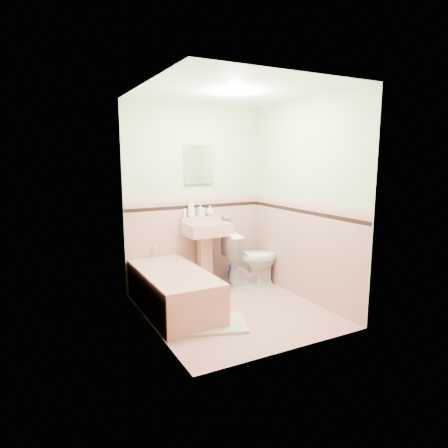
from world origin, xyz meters
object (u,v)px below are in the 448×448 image
soap_bottle_left (191,208)px  soap_bottle_right (210,211)px  toilet (251,259)px  bathtub (174,292)px  sink (206,256)px  medicine_cabinet (199,164)px  soap_bottle_mid (200,210)px  shoe (209,324)px  bucket (236,275)px

soap_bottle_left → soap_bottle_right: (0.29, 0.00, -0.06)m
soap_bottle_left → toilet: bearing=-24.7°
toilet → bathtub: bearing=111.2°
sink → medicine_cabinet: medicine_cabinet is taller
soap_bottle_left → soap_bottle_mid: 0.15m
bathtub → sink: size_ratio=1.62×
soap_bottle_right → shoe: 1.85m
medicine_cabinet → bucket: bearing=-25.2°
bathtub → soap_bottle_mid: bearing=46.3°
bathtub → soap_bottle_mid: 1.30m
soap_bottle_left → toilet: soap_bottle_left is taller
soap_bottle_left → bathtub: bearing=-127.1°
bathtub → soap_bottle_mid: soap_bottle_mid is taller
bathtub → shoe: size_ratio=9.15×
soap_bottle_left → shoe: size_ratio=1.59×
soap_bottle_mid → toilet: size_ratio=0.23×
bathtub → shoe: 0.72m
medicine_cabinet → shoe: (-0.55, -1.43, -1.64)m
soap_bottle_right → toilet: size_ratio=0.18×
toilet → shoe: size_ratio=4.74×
medicine_cabinet → bucket: size_ratio=2.10×
soap_bottle_mid → toilet: bearing=-29.5°
sink → bucket: bearing=-1.0°
soap_bottle_left → bucket: (0.61, -0.19, -0.99)m
bathtub → sink: 0.89m
soap_bottle_mid → toilet: soap_bottle_mid is taller
soap_bottle_mid → soap_bottle_right: 0.15m
medicine_cabinet → shoe: bearing=-110.9°
soap_bottle_mid → bucket: 1.08m
soap_bottle_left → soap_bottle_right: bearing=0.0°
bucket → shoe: bearing=-129.8°
soap_bottle_left → soap_bottle_mid: soap_bottle_left is taller
bucket → shoe: bucket is taller
medicine_cabinet → toilet: medicine_cabinet is taller
shoe → soap_bottle_left: bearing=83.3°
bathtub → toilet: (1.30, 0.36, 0.16)m
soap_bottle_left → bucket: size_ratio=1.04×
toilet → soap_bottle_left: bearing=70.9°
soap_bottle_left → bucket: soap_bottle_left is taller
soap_bottle_right → bucket: 1.00m
shoe → soap_bottle_right: bearing=73.1°
medicine_cabinet → soap_bottle_mid: (-0.00, -0.03, -0.62)m
bathtub → medicine_cabinet: (0.68, 0.74, 1.47)m
soap_bottle_left → toilet: size_ratio=0.34×
soap_bottle_left → sink: bearing=-51.7°
medicine_cabinet → bucket: (0.46, -0.22, -1.58)m
medicine_cabinet → soap_bottle_right: (0.14, -0.03, -0.64)m
soap_bottle_right → soap_bottle_mid: bearing=180.0°
soap_bottle_left → shoe: (-0.41, -1.40, -1.05)m
toilet → shoe: (-1.16, -1.06, -0.32)m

